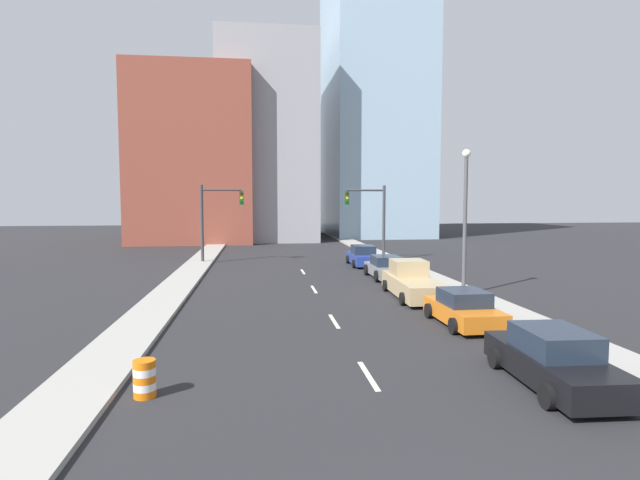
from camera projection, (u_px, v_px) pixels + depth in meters
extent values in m
cube|color=#9E9B93|center=(210.00, 251.00, 48.16)|extent=(2.04, 88.73, 0.16)
cube|color=#9E9B93|center=(366.00, 249.00, 50.05)|extent=(2.04, 88.73, 0.16)
cube|color=beige|center=(368.00, 375.00, 14.12)|extent=(0.16, 2.40, 0.01)
cube|color=beige|center=(334.00, 321.00, 20.50)|extent=(0.16, 2.40, 0.01)
cube|color=beige|center=(314.00, 289.00, 27.88)|extent=(0.16, 2.40, 0.01)
cube|color=beige|center=(303.00, 272.00, 34.79)|extent=(0.16, 2.40, 0.01)
cube|color=brown|center=(196.00, 159.00, 61.59)|extent=(14.00, 16.00, 20.22)
cube|color=#99999E|center=(267.00, 145.00, 66.45)|extent=(12.00, 20.00, 24.71)
cube|color=#99B7CC|center=(373.00, 94.00, 71.67)|extent=(13.00, 20.00, 40.59)
cylinder|color=#38383D|center=(202.00, 224.00, 39.33)|extent=(0.24, 0.24, 6.20)
cylinder|color=#38383D|center=(222.00, 190.00, 39.31)|extent=(3.12, 0.16, 0.16)
cube|color=#194C1E|center=(242.00, 198.00, 39.55)|extent=(0.34, 0.32, 1.10)
cylinder|color=#4C0C0C|center=(241.00, 194.00, 39.36)|extent=(0.22, 0.04, 0.22)
cylinder|color=yellow|center=(242.00, 198.00, 39.38)|extent=(0.22, 0.04, 0.22)
cylinder|color=#0C3F14|center=(242.00, 202.00, 39.41)|extent=(0.22, 0.04, 0.22)
cylinder|color=#38383D|center=(384.00, 223.00, 41.14)|extent=(0.24, 0.24, 6.20)
cylinder|color=#38383D|center=(366.00, 190.00, 40.73)|extent=(3.12, 0.16, 0.16)
cube|color=#194C1E|center=(347.00, 198.00, 40.59)|extent=(0.34, 0.32, 1.10)
cylinder|color=#4C0C0C|center=(347.00, 194.00, 40.40)|extent=(0.22, 0.04, 0.22)
cylinder|color=yellow|center=(347.00, 198.00, 40.42)|extent=(0.22, 0.04, 0.22)
cylinder|color=#0C3F14|center=(347.00, 202.00, 40.45)|extent=(0.22, 0.04, 0.22)
cylinder|color=orange|center=(145.00, 393.00, 12.59)|extent=(0.56, 0.56, 0.19)
cylinder|color=white|center=(145.00, 386.00, 12.57)|extent=(0.56, 0.56, 0.19)
cylinder|color=orange|center=(145.00, 379.00, 12.56)|extent=(0.56, 0.56, 0.19)
cylinder|color=white|center=(144.00, 371.00, 12.54)|extent=(0.56, 0.56, 0.19)
cylinder|color=orange|center=(144.00, 364.00, 12.53)|extent=(0.56, 0.56, 0.19)
cylinder|color=#4C4C51|center=(465.00, 227.00, 26.05)|extent=(0.20, 0.20, 7.16)
sphere|color=white|center=(466.00, 154.00, 25.75)|extent=(0.44, 0.44, 0.44)
cube|color=black|center=(553.00, 366.00, 13.34)|extent=(2.04, 4.78, 0.72)
cube|color=#1E2838|center=(554.00, 341.00, 13.29)|extent=(1.71, 2.19, 0.64)
cylinder|color=black|center=(495.00, 358.00, 14.74)|extent=(0.25, 0.63, 0.62)
cylinder|color=black|center=(557.00, 356.00, 14.89)|extent=(0.25, 0.63, 0.62)
cylinder|color=black|center=(548.00, 396.00, 11.83)|extent=(0.25, 0.63, 0.62)
cylinder|color=black|center=(624.00, 394.00, 11.99)|extent=(0.25, 0.63, 0.62)
cube|color=orange|center=(464.00, 313.00, 19.88)|extent=(1.90, 4.24, 0.65)
cube|color=#1E2838|center=(464.00, 297.00, 19.83)|extent=(1.65, 1.92, 0.59)
cylinder|color=black|center=(429.00, 311.00, 21.05)|extent=(0.23, 0.62, 0.62)
cylinder|color=black|center=(472.00, 309.00, 21.31)|extent=(0.23, 0.62, 0.62)
cylinder|color=black|center=(454.00, 326.00, 18.47)|extent=(0.23, 0.62, 0.62)
cylinder|color=black|center=(502.00, 324.00, 18.73)|extent=(0.23, 0.62, 0.62)
cube|color=tan|center=(413.00, 286.00, 25.52)|extent=(2.16, 6.05, 0.84)
cube|color=tan|center=(409.00, 268.00, 26.35)|extent=(1.79, 1.85, 0.82)
cylinder|color=black|center=(385.00, 286.00, 27.30)|extent=(0.24, 0.62, 0.62)
cylinder|color=black|center=(422.00, 285.00, 27.48)|extent=(0.24, 0.62, 0.62)
cylinder|color=black|center=(403.00, 299.00, 23.61)|extent=(0.24, 0.62, 0.62)
cylinder|color=black|center=(444.00, 298.00, 23.79)|extent=(0.24, 0.62, 0.62)
cube|color=slate|center=(386.00, 270.00, 31.88)|extent=(1.88, 4.66, 0.63)
cube|color=#1E2838|center=(386.00, 261.00, 31.83)|extent=(1.65, 2.10, 0.60)
cylinder|color=black|center=(366.00, 270.00, 33.20)|extent=(0.22, 0.72, 0.72)
cylinder|color=black|center=(394.00, 269.00, 33.44)|extent=(0.22, 0.72, 0.72)
cylinder|color=black|center=(377.00, 276.00, 30.35)|extent=(0.22, 0.72, 0.72)
cylinder|color=black|center=(407.00, 276.00, 30.59)|extent=(0.22, 0.72, 0.72)
cube|color=navy|center=(363.00, 259.00, 38.14)|extent=(1.90, 4.58, 0.72)
cube|color=#1E2838|center=(363.00, 250.00, 38.09)|extent=(1.65, 2.07, 0.65)
cylinder|color=black|center=(348.00, 259.00, 39.45)|extent=(0.23, 0.63, 0.63)
cylinder|color=black|center=(371.00, 259.00, 39.66)|extent=(0.23, 0.63, 0.63)
cylinder|color=black|center=(354.00, 264.00, 36.66)|extent=(0.23, 0.63, 0.63)
cylinder|color=black|center=(379.00, 264.00, 36.86)|extent=(0.23, 0.63, 0.63)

